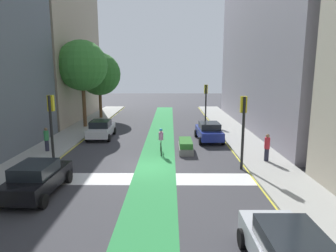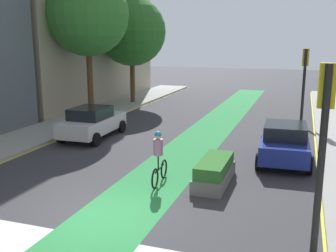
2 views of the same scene
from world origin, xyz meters
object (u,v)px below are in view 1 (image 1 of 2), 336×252
at_px(traffic_signal_near_right, 243,119).
at_px(car_white_left_far, 101,129).
at_px(traffic_signal_far_right, 206,97).
at_px(pedestrian_sidewalk_right_a, 267,147).
at_px(car_black_left_near, 37,178).
at_px(pedestrian_sidewalk_left_a, 47,139).
at_px(street_tree_near, 82,66).
at_px(car_blue_right_far, 209,131).
at_px(cyclist_in_lane, 161,141).
at_px(traffic_signal_near_left, 51,117).
at_px(median_planter, 186,146).
at_px(street_tree_far, 99,74).

distance_m(traffic_signal_near_right, car_white_left_far, 13.33).
xyz_separation_m(traffic_signal_far_right, pedestrian_sidewalk_right_a, (2.29, -13.66, -1.99)).
bearing_deg(traffic_signal_near_right, car_black_left_near, -159.93).
distance_m(traffic_signal_near_right, traffic_signal_far_right, 14.75).
height_order(traffic_signal_near_right, pedestrian_sidewalk_right_a, traffic_signal_near_right).
relative_size(pedestrian_sidewalk_left_a, street_tree_near, 0.20).
relative_size(car_blue_right_far, cyclist_in_lane, 2.30).
bearing_deg(traffic_signal_far_right, traffic_signal_near_right, -88.30).
height_order(traffic_signal_near_left, median_planter, traffic_signal_near_left).
distance_m(car_black_left_near, street_tree_far, 23.14).
height_order(car_blue_right_far, pedestrian_sidewalk_left_a, pedestrian_sidewalk_left_a).
xyz_separation_m(car_black_left_near, median_planter, (7.40, 7.65, -0.40)).
height_order(traffic_signal_near_right, cyclist_in_lane, traffic_signal_near_right).
bearing_deg(pedestrian_sidewalk_right_a, car_white_left_far, 149.82).
xyz_separation_m(traffic_signal_near_right, car_blue_right_far, (-1.02, 7.19, -2.24)).
xyz_separation_m(traffic_signal_far_right, pedestrian_sidewalk_left_a, (-12.63, -11.41, -2.02)).
bearing_deg(traffic_signal_near_right, traffic_signal_far_right, 91.70).
relative_size(traffic_signal_far_right, pedestrian_sidewalk_right_a, 2.48).
distance_m(pedestrian_sidewalk_right_a, median_planter, 5.72).
distance_m(traffic_signal_near_left, pedestrian_sidewalk_right_a, 13.38).
distance_m(traffic_signal_near_left, street_tree_far, 18.67).
relative_size(street_tree_far, median_planter, 2.89).
xyz_separation_m(cyclist_in_lane, street_tree_near, (-8.14, 9.74, 5.33)).
relative_size(traffic_signal_near_right, street_tree_far, 0.56).
xyz_separation_m(traffic_signal_near_right, median_planter, (-3.14, 3.80, -2.64)).
bearing_deg(traffic_signal_near_left, traffic_signal_far_right, 53.06).
height_order(traffic_signal_near_right, median_planter, traffic_signal_near_right).
bearing_deg(median_planter, cyclist_in_lane, -158.98).
height_order(traffic_signal_near_left, traffic_signal_far_right, traffic_signal_near_left).
xyz_separation_m(pedestrian_sidewalk_left_a, street_tree_near, (0.01, 9.52, 5.29)).
distance_m(traffic_signal_near_right, cyclist_in_lane, 6.18).
bearing_deg(street_tree_far, median_planter, -57.12).
xyz_separation_m(street_tree_far, median_planter, (9.64, -14.91, -5.01)).
bearing_deg(car_blue_right_far, traffic_signal_near_left, -146.05).
xyz_separation_m(car_white_left_far, street_tree_near, (-2.76, 4.70, 5.50)).
bearing_deg(pedestrian_sidewalk_left_a, median_planter, 2.68).
bearing_deg(traffic_signal_near_left, traffic_signal_near_right, -1.21).
relative_size(pedestrian_sidewalk_right_a, street_tree_near, 0.20).
bearing_deg(car_white_left_far, traffic_signal_near_left, -97.48).
height_order(pedestrian_sidewalk_right_a, median_planter, pedestrian_sidewalk_right_a).
distance_m(traffic_signal_near_left, car_blue_right_far, 12.65).
bearing_deg(pedestrian_sidewalk_left_a, cyclist_in_lane, -1.51).
xyz_separation_m(traffic_signal_far_right, car_blue_right_far, (-0.58, -7.55, -2.24)).
height_order(pedestrian_sidewalk_left_a, street_tree_far, street_tree_far).
relative_size(cyclist_in_lane, street_tree_near, 0.21).
distance_m(car_blue_right_far, cyclist_in_lane, 5.64).
distance_m(traffic_signal_near_left, car_black_left_near, 4.74).
height_order(street_tree_far, median_planter, street_tree_far).
height_order(pedestrian_sidewalk_right_a, street_tree_far, street_tree_far).
relative_size(traffic_signal_far_right, median_planter, 1.61).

